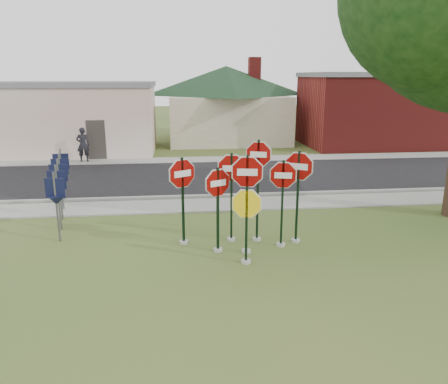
{
  "coord_description": "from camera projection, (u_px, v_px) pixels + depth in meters",
  "views": [
    {
      "loc": [
        -1.67,
        -9.5,
        4.52
      ],
      "look_at": [
        -0.39,
        2.0,
        1.43
      ],
      "focal_mm": 35.0,
      "sensor_mm": 36.0,
      "label": 1
    }
  ],
  "objects": [
    {
      "name": "ground",
      "position": [
        249.0,
        270.0,
        10.47
      ],
      "size": [
        120.0,
        120.0,
        0.0
      ],
      "primitive_type": "plane",
      "color": "#324F1D",
      "rests_on": "ground"
    },
    {
      "name": "sidewalk_near",
      "position": [
        224.0,
        204.0,
        15.74
      ],
      "size": [
        60.0,
        1.6,
        0.06
      ],
      "primitive_type": "cube",
      "color": "gray",
      "rests_on": "ground"
    },
    {
      "name": "road",
      "position": [
        213.0,
        177.0,
        20.07
      ],
      "size": [
        60.0,
        7.0,
        0.04
      ],
      "primitive_type": "cube",
      "color": "black",
      "rests_on": "ground"
    },
    {
      "name": "sidewalk_far",
      "position": [
        206.0,
        160.0,
        24.19
      ],
      "size": [
        60.0,
        1.6,
        0.06
      ],
      "primitive_type": "cube",
      "color": "gray",
      "rests_on": "ground"
    },
    {
      "name": "curb",
      "position": [
        221.0,
        196.0,
        16.69
      ],
      "size": [
        60.0,
        0.2,
        0.14
      ],
      "primitive_type": "cube",
      "color": "gray",
      "rests_on": "ground"
    },
    {
      "name": "stop_sign_center",
      "position": [
        247.0,
        189.0,
        11.1
      ],
      "size": [
        1.11,
        0.24,
        2.74
      ],
      "color": "#9E9C94",
      "rests_on": "ground"
    },
    {
      "name": "stop_sign_yellow",
      "position": [
        247.0,
        218.0,
        10.59
      ],
      "size": [
        0.99,
        0.24,
        2.04
      ],
      "color": "#9E9C94",
      "rests_on": "ground"
    },
    {
      "name": "stop_sign_left",
      "position": [
        218.0,
        199.0,
        11.25
      ],
      "size": [
        0.9,
        0.49,
        2.38
      ],
      "color": "#9E9C94",
      "rests_on": "ground"
    },
    {
      "name": "stop_sign_right",
      "position": [
        283.0,
        193.0,
        11.59
      ],
      "size": [
        0.97,
        0.24,
        2.49
      ],
      "color": "#9E9C94",
      "rests_on": "ground"
    },
    {
      "name": "stop_sign_back_right",
      "position": [
        258.0,
        177.0,
        11.92
      ],
      "size": [
        0.92,
        0.34,
        2.96
      ],
      "color": "#9E9C94",
      "rests_on": "ground"
    },
    {
      "name": "stop_sign_back_left",
      "position": [
        231.0,
        185.0,
        11.95
      ],
      "size": [
        1.05,
        0.24,
        2.62
      ],
      "color": "#9E9C94",
      "rests_on": "ground"
    },
    {
      "name": "stop_sign_far_right",
      "position": [
        298.0,
        183.0,
        11.85
      ],
      "size": [
        0.93,
        0.57,
        2.7
      ],
      "color": "#9E9C94",
      "rests_on": "ground"
    },
    {
      "name": "stop_sign_far_left",
      "position": [
        183.0,
        189.0,
        11.76
      ],
      "size": [
        0.97,
        0.55,
        2.54
      ],
      "color": "#9E9C94",
      "rests_on": "ground"
    },
    {
      "name": "route_sign_row",
      "position": [
        59.0,
        183.0,
        13.9
      ],
      "size": [
        1.43,
        4.63,
        2.0
      ],
      "color": "#59595E",
      "rests_on": "ground"
    },
    {
      "name": "building_stucco",
      "position": [
        53.0,
        117.0,
        26.24
      ],
      "size": [
        12.2,
        6.2,
        4.2
      ],
      "color": "silver",
      "rests_on": "ground"
    },
    {
      "name": "building_house",
      "position": [
        226.0,
        89.0,
        30.87
      ],
      "size": [
        11.6,
        11.6,
        6.2
      ],
      "color": "beige",
      "rests_on": "ground"
    },
    {
      "name": "building_brick",
      "position": [
        382.0,
        109.0,
        28.9
      ],
      "size": [
        10.2,
        6.2,
        4.75
      ],
      "color": "maroon",
      "rests_on": "ground"
    },
    {
      "name": "pedestrian",
      "position": [
        83.0,
        145.0,
        23.28
      ],
      "size": [
        0.73,
        0.53,
        1.83
      ],
      "primitive_type": "imported",
      "rotation": [
        0.0,
        0.0,
        3.29
      ],
      "color": "black",
      "rests_on": "sidewalk_far"
    }
  ]
}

